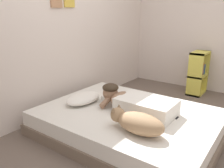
{
  "coord_description": "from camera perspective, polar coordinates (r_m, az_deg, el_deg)",
  "views": [
    {
      "loc": [
        -2.28,
        -0.98,
        1.39
      ],
      "look_at": [
        -0.05,
        0.64,
        0.54
      ],
      "focal_mm": 37.24,
      "sensor_mm": 36.0,
      "label": 1
    }
  ],
  "objects": [
    {
      "name": "dog",
      "position": [
        2.24,
        6.25,
        -9.36
      ],
      "size": [
        0.26,
        0.57,
        0.21
      ],
      "color": "#9E7A56",
      "rests_on": "bed"
    },
    {
      "name": "cell_phone",
      "position": [
        2.67,
        14.43,
        -7.74
      ],
      "size": [
        0.07,
        0.14,
        0.01
      ],
      "primitive_type": "cube",
      "color": "black",
      "rests_on": "bed"
    },
    {
      "name": "back_wall",
      "position": [
        3.4,
        -12.25,
        14.37
      ],
      "size": [
        4.23,
        0.12,
        2.5
      ],
      "color": "silver",
      "rests_on": "ground"
    },
    {
      "name": "bed",
      "position": [
        2.8,
        3.89,
        -9.39
      ],
      "size": [
        1.53,
        2.03,
        0.29
      ],
      "color": "#726051",
      "rests_on": "ground"
    },
    {
      "name": "bookshelf",
      "position": [
        4.34,
        20.38,
        2.67
      ],
      "size": [
        0.45,
        0.24,
        0.75
      ],
      "color": "#D8CC4C",
      "rests_on": "ground"
    },
    {
      "name": "pillow",
      "position": [
        2.99,
        -7.01,
        -3.5
      ],
      "size": [
        0.52,
        0.32,
        0.11
      ],
      "primitive_type": "ellipsoid",
      "color": "white",
      "rests_on": "bed"
    },
    {
      "name": "ground_plane",
      "position": [
        2.85,
        11.29,
        -12.52
      ],
      "size": [
        12.46,
        12.46,
        0.0
      ],
      "primitive_type": "plane",
      "color": "#66564C"
    },
    {
      "name": "coffee_cup",
      "position": [
        3.01,
        -1.8,
        -3.58
      ],
      "size": [
        0.12,
        0.09,
        0.07
      ],
      "color": "white",
      "rests_on": "bed"
    },
    {
      "name": "side_wall_right",
      "position": [
        4.61,
        21.23,
        14.24
      ],
      "size": [
        0.1,
        5.97,
        2.5
      ],
      "primitive_type": "cube",
      "color": "beige",
      "rests_on": "ground"
    },
    {
      "name": "person_lying",
      "position": [
        2.7,
        5.81,
        -4.57
      ],
      "size": [
        0.43,
        0.92,
        0.27
      ],
      "color": "silver",
      "rests_on": "bed"
    }
  ]
}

